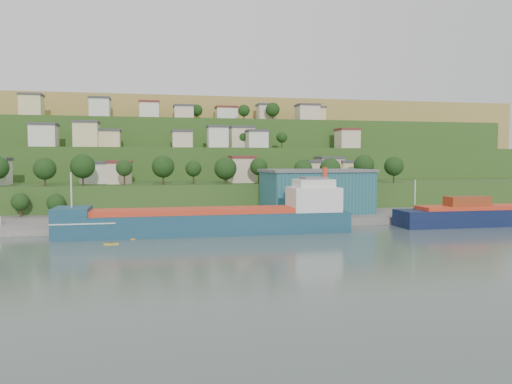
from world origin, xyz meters
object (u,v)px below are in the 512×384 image
object	(u,v)px
cargo_ship_far	(505,215)
warehouse	(316,191)
cargo_ship_near	(216,222)
kayak_orange	(137,238)

from	to	relation	value
cargo_ship_far	warehouse	bearing A→B (deg)	154.76
cargo_ship_near	cargo_ship_far	bearing A→B (deg)	0.05
cargo_ship_near	kayak_orange	distance (m)	19.23
kayak_orange	warehouse	bearing A→B (deg)	17.18
kayak_orange	cargo_ship_near	bearing A→B (deg)	4.19
cargo_ship_near	warehouse	world-z (taller)	cargo_ship_near
cargo_ship_far	kayak_orange	bearing A→B (deg)	-176.48
warehouse	kayak_orange	bearing A→B (deg)	-154.61
warehouse	kayak_orange	distance (m)	58.50
cargo_ship_near	kayak_orange	world-z (taller)	cargo_ship_near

